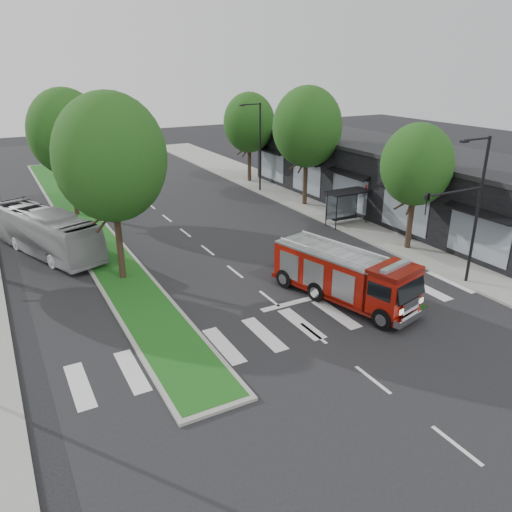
% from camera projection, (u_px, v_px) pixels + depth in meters
% --- Properties ---
extents(ground, '(140.00, 140.00, 0.00)m').
position_uv_depth(ground, '(269.00, 299.00, 25.73)').
color(ground, black).
rests_on(ground, ground).
extents(sidewalk_right, '(5.00, 80.00, 0.15)m').
position_uv_depth(sidewalk_right, '(343.00, 215.00, 39.44)').
color(sidewalk_right, gray).
rests_on(sidewalk_right, ground).
extents(median, '(3.00, 50.00, 0.15)m').
position_uv_depth(median, '(82.00, 222.00, 37.76)').
color(median, gray).
rests_on(median, ground).
extents(storefront_row, '(8.00, 30.00, 5.00)m').
position_uv_depth(storefront_row, '(389.00, 179.00, 40.55)').
color(storefront_row, black).
rests_on(storefront_row, ground).
extents(bus_shelter, '(3.20, 1.60, 2.61)m').
position_uv_depth(bus_shelter, '(346.00, 198.00, 36.63)').
color(bus_shelter, black).
rests_on(bus_shelter, ground).
extents(tree_right_near, '(4.40, 4.40, 8.05)m').
position_uv_depth(tree_right_near, '(417.00, 165.00, 30.46)').
color(tree_right_near, black).
rests_on(tree_right_near, ground).
extents(tree_right_mid, '(5.60, 5.60, 9.72)m').
position_uv_depth(tree_right_mid, '(307.00, 127.00, 39.92)').
color(tree_right_mid, black).
rests_on(tree_right_mid, ground).
extents(tree_right_far, '(5.00, 5.00, 8.73)m').
position_uv_depth(tree_right_far, '(249.00, 123.00, 48.34)').
color(tree_right_far, black).
rests_on(tree_right_far, ground).
extents(tree_median_near, '(5.80, 5.80, 10.16)m').
position_uv_depth(tree_median_near, '(110.00, 158.00, 25.49)').
color(tree_median_near, black).
rests_on(tree_median_near, ground).
extents(tree_median_far, '(5.60, 5.60, 9.72)m').
position_uv_depth(tree_median_far, '(66.00, 132.00, 37.06)').
color(tree_median_far, black).
rests_on(tree_median_far, ground).
extents(streetlight_right_near, '(4.08, 0.22, 8.00)m').
position_uv_depth(streetlight_right_near, '(467.00, 203.00, 25.43)').
color(streetlight_right_near, black).
rests_on(streetlight_right_near, ground).
extents(streetlight_right_far, '(2.11, 0.20, 8.00)m').
position_uv_depth(streetlight_right_far, '(259.00, 143.00, 45.05)').
color(streetlight_right_far, black).
rests_on(streetlight_right_far, ground).
extents(fire_engine, '(4.32, 8.42, 2.80)m').
position_uv_depth(fire_engine, '(344.00, 276.00, 25.15)').
color(fire_engine, '#580A04').
rests_on(fire_engine, ground).
extents(city_bus, '(5.76, 10.41, 2.84)m').
position_uv_depth(city_bus, '(45.00, 232.00, 31.35)').
color(city_bus, '#B2B2B6').
rests_on(city_bus, ground).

